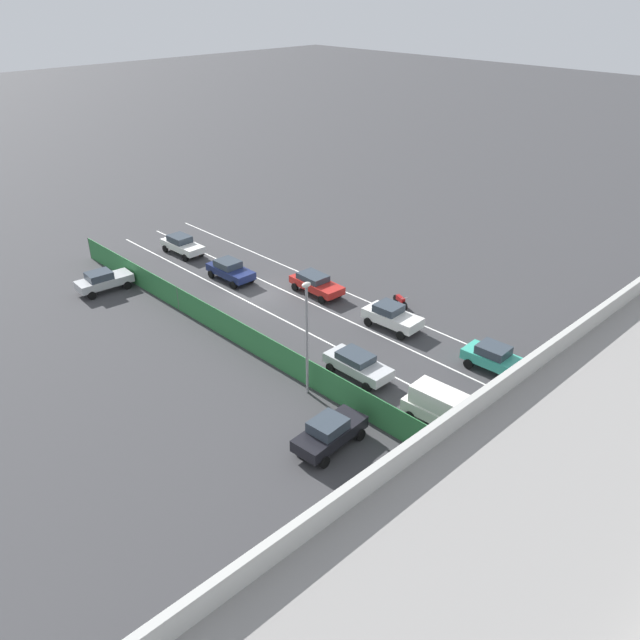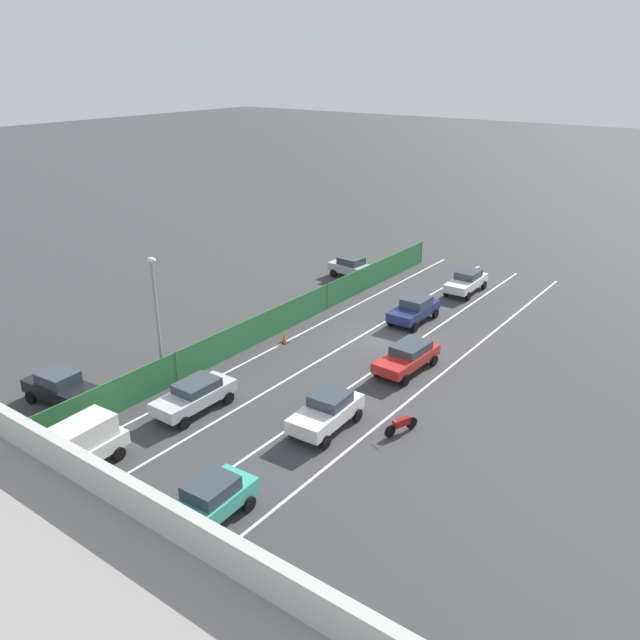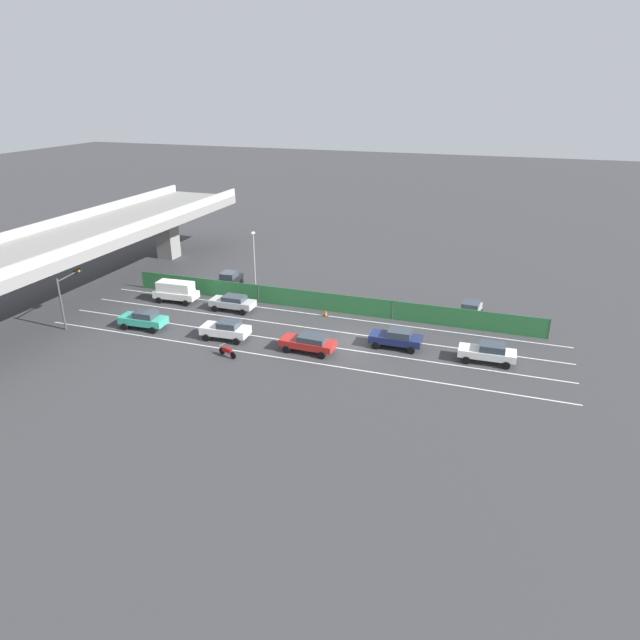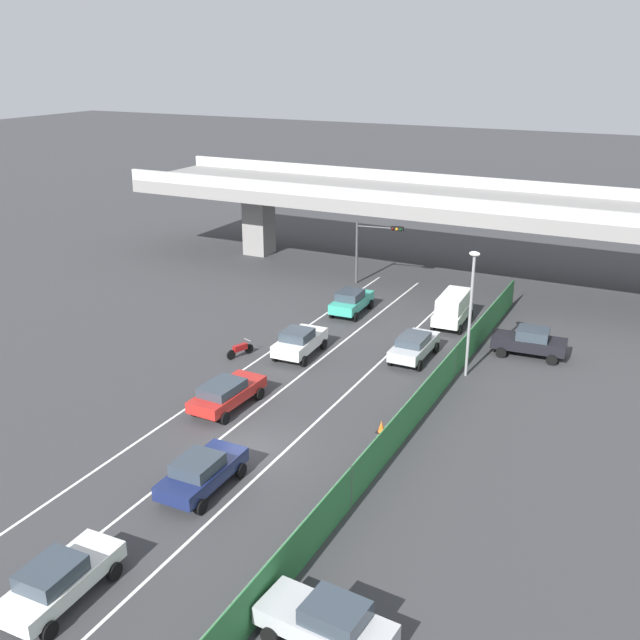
# 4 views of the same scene
# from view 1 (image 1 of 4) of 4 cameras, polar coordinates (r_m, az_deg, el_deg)

# --- Properties ---
(ground_plane) EXTENTS (300.00, 300.00, 0.00)m
(ground_plane) POSITION_cam_1_polar(r_m,az_deg,el_deg) (50.42, -5.28, 2.38)
(ground_plane) COLOR #38383A
(lane_line_left_edge) EXTENTS (0.14, 45.85, 0.01)m
(lane_line_left_edge) POSITION_cam_1_polar(r_m,az_deg,el_deg) (50.19, 2.68, 2.35)
(lane_line_left_edge) COLOR silver
(lane_line_left_edge) RESTS_ON ground
(lane_line_mid_left) EXTENTS (0.14, 45.85, 0.01)m
(lane_line_mid_left) POSITION_cam_1_polar(r_m,az_deg,el_deg) (48.07, -0.03, 1.16)
(lane_line_mid_left) COLOR silver
(lane_line_mid_left) RESTS_ON ground
(lane_line_mid_right) EXTENTS (0.14, 45.85, 0.01)m
(lane_line_mid_right) POSITION_cam_1_polar(r_m,az_deg,el_deg) (46.09, -2.97, -0.15)
(lane_line_mid_right) COLOR silver
(lane_line_mid_right) RESTS_ON ground
(lane_line_right_edge) EXTENTS (0.14, 45.85, 0.01)m
(lane_line_right_edge) POSITION_cam_1_polar(r_m,az_deg,el_deg) (44.28, -6.17, -1.56)
(lane_line_right_edge) COLOR silver
(lane_line_right_edge) RESTS_ON ground
(green_fence) EXTENTS (0.10, 41.95, 1.89)m
(green_fence) POSITION_cam_1_polar(r_m,az_deg,el_deg) (43.19, -7.49, -1.03)
(green_fence) COLOR #2D753D
(green_fence) RESTS_ON ground
(car_sedan_silver) EXTENTS (1.97, 4.46, 1.55)m
(car_sedan_silver) POSITION_cam_1_polar(r_m,az_deg,el_deg) (39.50, 3.36, -3.93)
(car_sedan_silver) COLOR #B7BABC
(car_sedan_silver) RESTS_ON ground
(car_hatchback_white) EXTENTS (2.05, 4.54, 1.63)m
(car_hatchback_white) POSITION_cam_1_polar(r_m,az_deg,el_deg) (58.68, -12.21, 6.61)
(car_hatchback_white) COLOR silver
(car_hatchback_white) RESTS_ON ground
(car_sedan_white) EXTENTS (2.22, 4.29, 1.72)m
(car_sedan_white) POSITION_cam_1_polar(r_m,az_deg,el_deg) (45.10, 6.40, 0.36)
(car_sedan_white) COLOR white
(car_sedan_white) RESTS_ON ground
(car_sedan_red) EXTENTS (2.16, 4.66, 1.52)m
(car_sedan_red) POSITION_cam_1_polar(r_m,az_deg,el_deg) (49.86, -0.38, 3.31)
(car_sedan_red) COLOR red
(car_sedan_red) RESTS_ON ground
(car_taxi_teal) EXTENTS (2.11, 4.38, 1.70)m
(car_taxi_teal) POSITION_cam_1_polar(r_m,az_deg,el_deg) (41.40, 15.43, -3.31)
(car_taxi_teal) COLOR teal
(car_taxi_teal) RESTS_ON ground
(car_sedan_navy) EXTENTS (2.07, 4.39, 1.63)m
(car_sedan_navy) POSITION_cam_1_polar(r_m,az_deg,el_deg) (52.68, -8.03, 4.46)
(car_sedan_navy) COLOR navy
(car_sedan_navy) RESTS_ON ground
(car_van_white) EXTENTS (2.17, 4.57, 2.16)m
(car_van_white) POSITION_cam_1_polar(r_m,az_deg,el_deg) (35.76, 10.94, -7.65)
(car_van_white) COLOR silver
(car_van_white) RESTS_ON ground
(motorcycle) EXTENTS (0.86, 1.87, 0.93)m
(motorcycle) POSITION_cam_1_polar(r_m,az_deg,el_deg) (48.44, 7.18, 1.75)
(motorcycle) COLOR black
(motorcycle) RESTS_ON ground
(parked_wagon_silver) EXTENTS (4.39, 2.20, 1.67)m
(parked_wagon_silver) POSITION_cam_1_polar(r_m,az_deg,el_deg) (53.06, -18.76, 3.37)
(parked_wagon_silver) COLOR #B2B5B7
(parked_wagon_silver) RESTS_ON ground
(parked_sedan_dark) EXTENTS (4.40, 2.23, 1.74)m
(parked_sedan_dark) POSITION_cam_1_polar(r_m,az_deg,el_deg) (33.87, 0.87, -9.95)
(parked_sedan_dark) COLOR black
(parked_sedan_dark) RESTS_ON ground
(traffic_light) EXTENTS (3.69, 0.77, 4.90)m
(traffic_light) POSITION_cam_1_polar(r_m,az_deg,el_deg) (38.88, 25.43, -2.95)
(traffic_light) COLOR #47474C
(traffic_light) RESTS_ON ground
(street_lamp) EXTENTS (0.60, 0.36, 7.23)m
(street_lamp) POSITION_cam_1_polar(r_m,az_deg,el_deg) (36.14, -1.19, -0.73)
(street_lamp) COLOR gray
(street_lamp) RESTS_ON ground
(traffic_cone) EXTENTS (0.47, 0.47, 0.62)m
(traffic_cone) POSITION_cam_1_polar(r_m,az_deg,el_deg) (44.65, -6.72, -0.91)
(traffic_cone) COLOR orange
(traffic_cone) RESTS_ON ground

